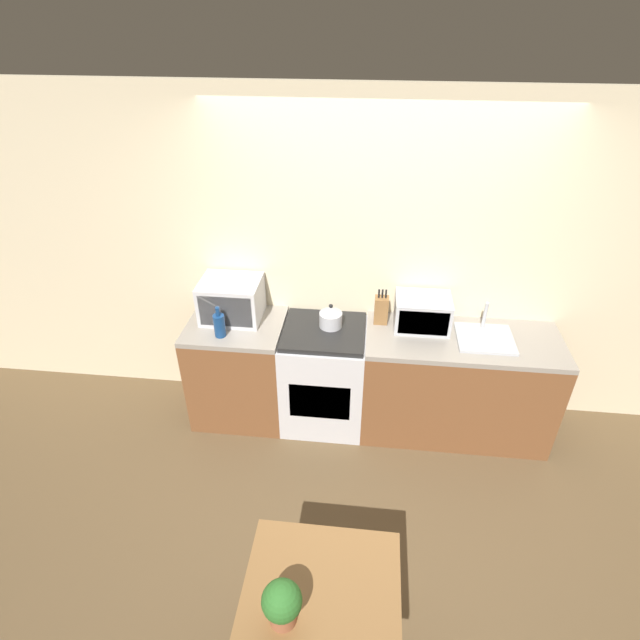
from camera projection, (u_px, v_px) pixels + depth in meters
The scene contains 13 objects.
ground_plane at pixel (361, 501), 3.59m from camera, with size 16.00×16.00×0.00m, color brown.
wall_back at pixel (375, 265), 3.86m from camera, with size 10.00×0.06×2.60m.
counter_left_run at pixel (240, 369), 4.14m from camera, with size 0.75×0.62×0.90m.
counter_right_run at pixel (456, 384), 3.98m from camera, with size 1.47×0.62×0.90m.
stove_range at pixel (324, 375), 4.07m from camera, with size 0.65×0.62×0.90m.
kettle at pixel (331, 317), 3.83m from camera, with size 0.18×0.18×0.20m.
microwave at pixel (231, 300), 3.89m from camera, with size 0.46×0.38×0.32m.
bottle at pixel (219, 325), 3.71m from camera, with size 0.09×0.09×0.25m.
knife_block at pixel (381, 310), 3.86m from camera, with size 0.11×0.10×0.29m.
toaster_oven at pixel (422, 313), 3.80m from camera, with size 0.42×0.31×0.25m.
sink_basin at pixel (485, 337), 3.72m from camera, with size 0.41×0.38×0.24m.
dining_table at pixel (321, 608), 2.33m from camera, with size 0.73×0.70×0.76m.
potted_plant at pixel (282, 603), 2.11m from camera, with size 0.18×0.18×0.24m.
Camera 1 is at (-0.04, -2.32, 3.04)m, focal length 28.00 mm.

